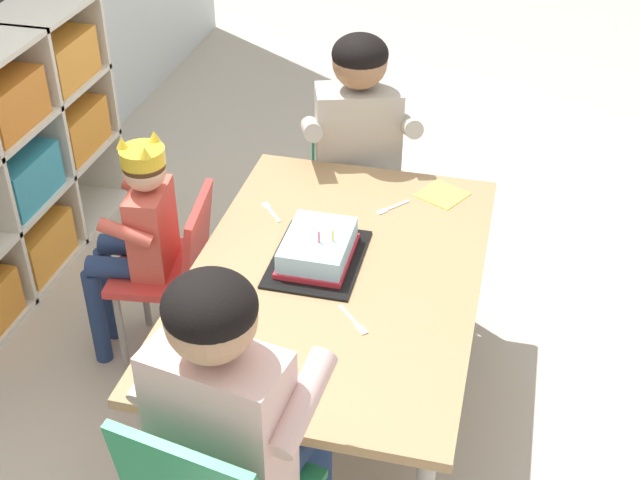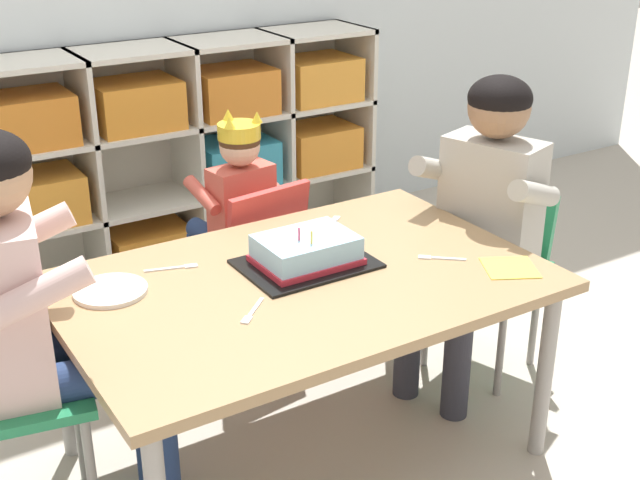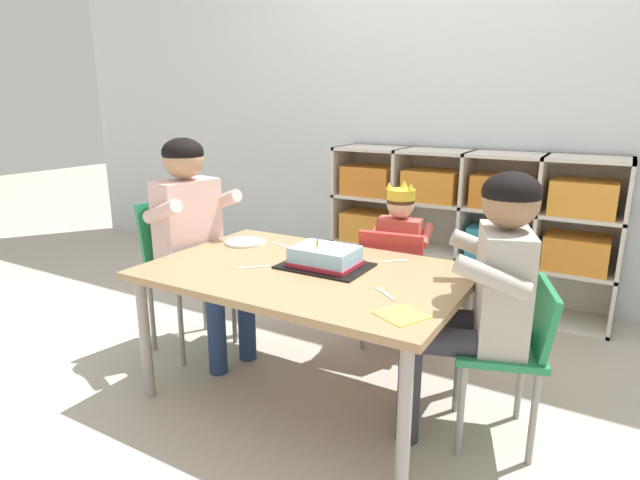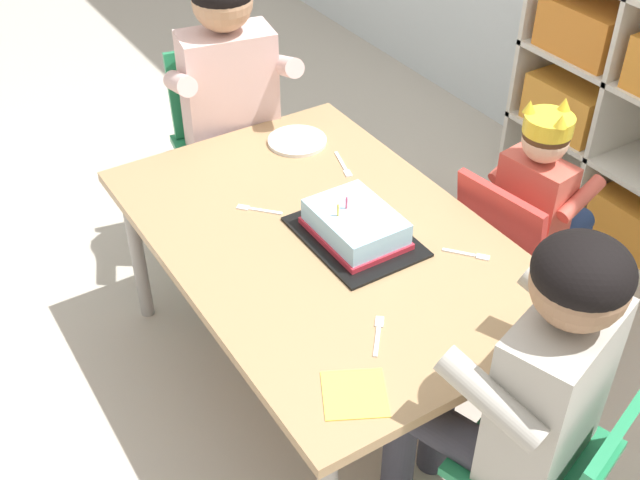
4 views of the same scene
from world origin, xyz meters
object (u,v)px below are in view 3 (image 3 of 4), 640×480
at_px(paper_plate_stack, 245,242).
at_px(fork_beside_plate_stack, 285,246).
at_px(classroom_chair_adult_side, 183,258).
at_px(fork_by_napkin, 384,293).
at_px(activity_table, 306,281).
at_px(classroom_chair_blue, 394,277).
at_px(classroom_chair_guest_side, 511,344).
at_px(fork_scattered_mid_table, 395,261).
at_px(adult_helper_seated, 195,224).
at_px(birthday_cake_on_tray, 325,259).
at_px(child_with_crown, 401,243).
at_px(fork_near_child_seat, 251,267).
at_px(guest_at_table_side, 485,282).

distance_m(paper_plate_stack, fork_beside_plate_stack, 0.20).
distance_m(classroom_chair_adult_side, fork_by_napkin, 1.18).
bearing_deg(activity_table, classroom_chair_blue, 75.30).
bearing_deg(fork_by_napkin, classroom_chair_guest_side, 66.76).
height_order(activity_table, classroom_chair_adult_side, classroom_chair_adult_side).
xyz_separation_m(paper_plate_stack, fork_scattered_mid_table, (0.73, 0.09, -0.00)).
bearing_deg(adult_helper_seated, fork_by_napkin, -88.76).
height_order(classroom_chair_blue, birthday_cake_on_tray, birthday_cake_on_tray).
relative_size(activity_table, fork_beside_plate_stack, 8.86).
bearing_deg(fork_by_napkin, activity_table, -153.61).
xyz_separation_m(adult_helper_seated, birthday_cake_on_tray, (0.72, -0.01, -0.06)).
bearing_deg(child_with_crown, fork_near_child_seat, 58.60).
bearing_deg(fork_scattered_mid_table, adult_helper_seated, -27.86).
bearing_deg(paper_plate_stack, classroom_chair_guest_side, -3.68).
bearing_deg(fork_beside_plate_stack, classroom_chair_adult_side, 31.32).
xyz_separation_m(fork_near_child_seat, fork_beside_plate_stack, (-0.06, 0.33, 0.00)).
bearing_deg(classroom_chair_adult_side, fork_scattered_mid_table, -69.80).
relative_size(child_with_crown, fork_scattered_mid_table, 8.03).
bearing_deg(fork_by_napkin, fork_scattered_mid_table, 146.92).
bearing_deg(fork_beside_plate_stack, adult_helper_seated, 38.08).
distance_m(classroom_chair_blue, fork_by_napkin, 0.73).
bearing_deg(fork_scattered_mid_table, activity_table, 5.56).
bearing_deg(fork_scattered_mid_table, guest_at_table_side, 114.06).
distance_m(adult_helper_seated, classroom_chair_guest_side, 1.48).
xyz_separation_m(activity_table, adult_helper_seated, (-0.67, 0.08, 0.14)).
bearing_deg(adult_helper_seated, activity_table, -85.99).
bearing_deg(fork_near_child_seat, classroom_chair_adult_side, 118.26).
bearing_deg(guest_at_table_side, fork_scattered_mid_table, -134.06).
bearing_deg(fork_by_napkin, adult_helper_seated, -148.90).
bearing_deg(birthday_cake_on_tray, classroom_chair_blue, 78.80).
distance_m(classroom_chair_guest_side, paper_plate_stack, 1.26).
bearing_deg(child_with_crown, fork_by_napkin, 99.74).
bearing_deg(child_with_crown, fork_scattered_mid_table, 100.54).
height_order(classroom_chair_adult_side, fork_beside_plate_stack, classroom_chair_adult_side).
bearing_deg(child_with_crown, classroom_chair_adult_side, 24.68).
height_order(adult_helper_seated, guest_at_table_side, adult_helper_seated).
distance_m(birthday_cake_on_tray, fork_near_child_seat, 0.30).
relative_size(paper_plate_stack, fork_beside_plate_stack, 1.32).
height_order(child_with_crown, fork_by_napkin, child_with_crown).
xyz_separation_m(classroom_chair_blue, fork_beside_plate_stack, (-0.42, -0.34, 0.18)).
distance_m(child_with_crown, classroom_chair_adult_side, 1.09).
height_order(classroom_chair_adult_side, adult_helper_seated, adult_helper_seated).
distance_m(activity_table, child_with_crown, 0.70).
relative_size(child_with_crown, classroom_chair_guest_side, 1.39).
relative_size(guest_at_table_side, birthday_cake_on_tray, 2.81).
height_order(child_with_crown, fork_scattered_mid_table, child_with_crown).
bearing_deg(fork_by_napkin, classroom_chair_blue, 149.33).
height_order(classroom_chair_adult_side, fork_by_napkin, classroom_chair_adult_side).
bearing_deg(adult_helper_seated, guest_at_table_side, -79.57).
xyz_separation_m(activity_table, paper_plate_stack, (-0.46, 0.19, 0.05)).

